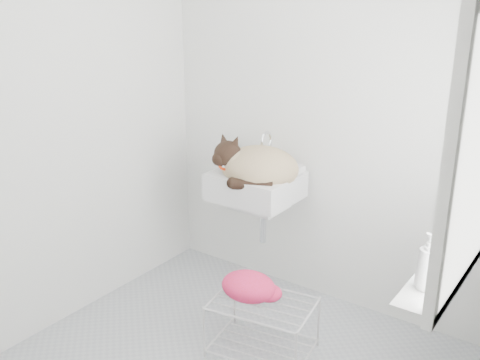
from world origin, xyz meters
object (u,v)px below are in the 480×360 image
Objects in this scene: cat at (256,168)px; wire_rack at (262,328)px; bottle_a at (425,289)px; sink at (256,173)px; bottle_c at (453,251)px; bottle_b at (443,264)px.

cat reaches higher than wire_rack.
bottle_a reaches higher than wire_rack.
sink is 1.53m from bottle_a.
cat is 3.58× the size of bottle_c.
bottle_c reaches higher than wire_rack.
bottle_a is at bearing -31.35° from sink.
wire_rack is 2.77× the size of bottle_a.
bottle_a is at bearing -90.00° from bottle_b.
bottle_c is (0.00, 0.39, 0.00)m from bottle_a.
bottle_b is at bearing -90.00° from bottle_c.
wire_rack is 3.10× the size of bottle_b.
bottle_a is 1.12× the size of bottle_b.
bottle_c is (0.00, 0.15, 0.00)m from bottle_b.
cat reaches higher than bottle_c.
bottle_c is (1.31, -0.41, 0.00)m from sink.
cat is 1.51m from bottle_a.
sink is 1.42m from bottle_b.
sink is 0.94m from wire_rack.
cat is 0.96m from wire_rack.
sink is at bearing 162.69° from bottle_c.
cat is at bearing 149.04° from bottle_a.
sink reaches higher than bottle_c.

